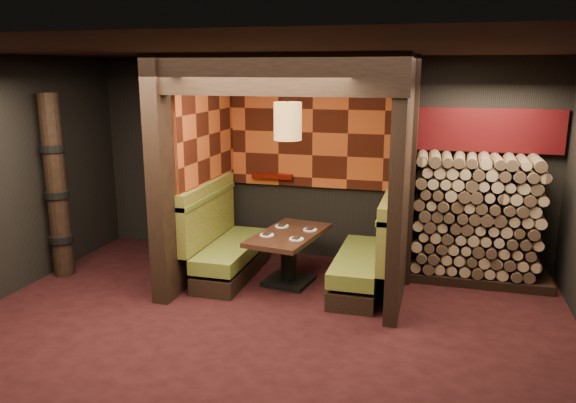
{
  "coord_description": "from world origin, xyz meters",
  "views": [
    {
      "loc": [
        1.71,
        -4.94,
        2.69
      ],
      "look_at": [
        0.0,
        1.3,
        1.15
      ],
      "focal_mm": 35.0,
      "sensor_mm": 36.0,
      "label": 1
    }
  ],
  "objects_px": {
    "booth_bench_left": "(225,246)",
    "pendant_lamp": "(288,121)",
    "dining_table": "(289,250)",
    "totem_column": "(56,188)",
    "booth_bench_right": "(368,259)",
    "firewood_stack": "(483,219)"
  },
  "relations": [
    {
      "from": "booth_bench_left",
      "to": "pendant_lamp",
      "type": "distance_m",
      "value": 1.9
    },
    {
      "from": "dining_table",
      "to": "pendant_lamp",
      "type": "relative_size",
      "value": 1.37
    },
    {
      "from": "pendant_lamp",
      "to": "totem_column",
      "type": "distance_m",
      "value": 3.14
    },
    {
      "from": "booth_bench_left",
      "to": "dining_table",
      "type": "distance_m",
      "value": 0.89
    },
    {
      "from": "booth_bench_right",
      "to": "pendant_lamp",
      "type": "relative_size",
      "value": 1.6
    },
    {
      "from": "totem_column",
      "to": "firewood_stack",
      "type": "height_order",
      "value": "totem_column"
    },
    {
      "from": "booth_bench_right",
      "to": "firewood_stack",
      "type": "distance_m",
      "value": 1.58
    },
    {
      "from": "booth_bench_right",
      "to": "firewood_stack",
      "type": "relative_size",
      "value": 0.92
    },
    {
      "from": "pendant_lamp",
      "to": "firewood_stack",
      "type": "xyz_separation_m",
      "value": [
        2.36,
        0.8,
        -1.26
      ]
    },
    {
      "from": "booth_bench_left",
      "to": "firewood_stack",
      "type": "xyz_separation_m",
      "value": [
        3.25,
        0.7,
        0.42
      ]
    },
    {
      "from": "booth_bench_right",
      "to": "firewood_stack",
      "type": "xyz_separation_m",
      "value": [
        1.35,
        0.7,
        0.42
      ]
    },
    {
      "from": "firewood_stack",
      "to": "booth_bench_left",
      "type": "bearing_deg",
      "value": -167.83
    },
    {
      "from": "dining_table",
      "to": "pendant_lamp",
      "type": "distance_m",
      "value": 1.64
    },
    {
      "from": "totem_column",
      "to": "firewood_stack",
      "type": "xyz_separation_m",
      "value": [
        5.33,
        1.25,
        -0.37
      ]
    },
    {
      "from": "booth_bench_left",
      "to": "dining_table",
      "type": "height_order",
      "value": "booth_bench_left"
    },
    {
      "from": "booth_bench_right",
      "to": "dining_table",
      "type": "distance_m",
      "value": 1.01
    },
    {
      "from": "pendant_lamp",
      "to": "totem_column",
      "type": "xyz_separation_m",
      "value": [
        -2.98,
        -0.45,
        -0.89
      ]
    },
    {
      "from": "dining_table",
      "to": "firewood_stack",
      "type": "relative_size",
      "value": 0.79
    },
    {
      "from": "booth_bench_left",
      "to": "dining_table",
      "type": "bearing_deg",
      "value": -3.3
    },
    {
      "from": "booth_bench_left",
      "to": "firewood_stack",
      "type": "relative_size",
      "value": 0.92
    },
    {
      "from": "booth_bench_left",
      "to": "totem_column",
      "type": "bearing_deg",
      "value": -165.25
    },
    {
      "from": "booth_bench_left",
      "to": "booth_bench_right",
      "type": "relative_size",
      "value": 1.0
    }
  ]
}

